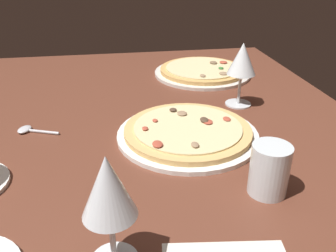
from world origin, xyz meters
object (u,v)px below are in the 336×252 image
(pizza_main, at_px, (187,131))
(water_glass, at_px, (269,172))
(spoon, at_px, (29,130))
(wine_glass_near, at_px, (108,190))
(pizza_side, at_px, (202,71))
(wine_glass_far, at_px, (242,61))

(pizza_main, relative_size, water_glass, 3.47)
(water_glass, bearing_deg, spoon, 55.88)
(wine_glass_near, height_order, water_glass, wine_glass_near)
(pizza_side, xyz_separation_m, wine_glass_near, (-0.77, 0.32, 0.11))
(pizza_main, bearing_deg, wine_glass_far, -48.43)
(wine_glass_near, relative_size, spoon, 1.66)
(pizza_side, distance_m, spoon, 0.61)
(water_glass, bearing_deg, pizza_side, -4.38)
(wine_glass_near, distance_m, water_glass, 0.31)
(wine_glass_far, xyz_separation_m, wine_glass_near, (-0.50, 0.35, -0.00))
(spoon, bearing_deg, pizza_main, -102.68)
(water_glass, bearing_deg, wine_glass_far, -12.13)
(pizza_main, distance_m, water_glass, 0.25)
(pizza_side, xyz_separation_m, wine_glass_far, (-0.27, -0.03, 0.11))
(wine_glass_near, bearing_deg, wine_glass_far, -35.23)
(wine_glass_far, distance_m, water_glass, 0.40)
(pizza_side, relative_size, wine_glass_near, 1.89)
(pizza_side, xyz_separation_m, spoon, (-0.35, 0.51, -0.01))
(water_glass, bearing_deg, wine_glass_near, 113.18)
(pizza_main, xyz_separation_m, wine_glass_near, (-0.34, 0.18, 0.11))
(pizza_main, bearing_deg, wine_glass_near, 152.81)
(pizza_main, bearing_deg, spoon, 77.32)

